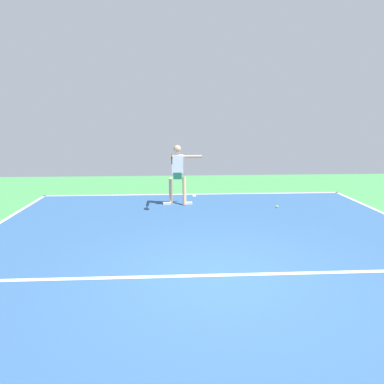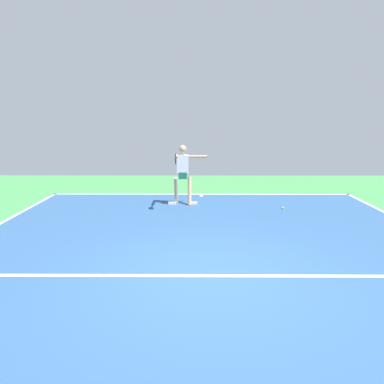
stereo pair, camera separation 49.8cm
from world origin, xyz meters
name	(u,v)px [view 2 (the right image)]	position (x,y,z in m)	size (l,w,h in m)	color
ground_plane	(209,276)	(0.00, 0.00, 0.00)	(21.20, 21.20, 0.00)	#428E4C
court_surface	(209,276)	(0.00, 0.00, 0.00)	(10.19, 13.07, 0.00)	#2D5484
court_line_baseline_near	(201,194)	(0.00, -6.48, 0.00)	(10.19, 0.10, 0.01)	white
court_line_service	(209,276)	(0.00, -0.02, 0.00)	(7.65, 0.10, 0.01)	white
court_line_centre_mark	(201,195)	(0.00, -6.28, 0.00)	(0.10, 0.30, 0.01)	white
tennis_player	(183,171)	(0.58, -4.99, 1.04)	(1.17, 1.23, 1.80)	tan
tennis_ball_near_service_line	(283,208)	(-2.31, -4.46, 0.03)	(0.07, 0.07, 0.07)	#C6E53D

